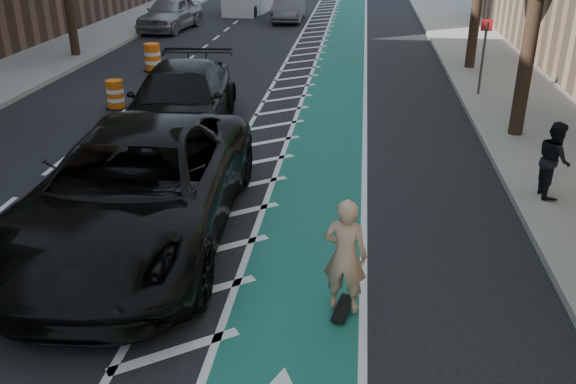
# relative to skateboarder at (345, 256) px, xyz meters

# --- Properties ---
(ground) EXTENTS (120.00, 120.00, 0.00)m
(ground) POSITION_rel_skateboarder_xyz_m (-3.70, 0.25, -0.97)
(ground) COLOR black
(ground) RESTS_ON ground
(bike_lane) EXTENTS (2.00, 90.00, 0.01)m
(bike_lane) POSITION_rel_skateboarder_xyz_m (-0.70, 10.25, -0.96)
(bike_lane) COLOR #185447
(bike_lane) RESTS_ON ground
(buffer_strip) EXTENTS (1.40, 90.00, 0.01)m
(buffer_strip) POSITION_rel_skateboarder_xyz_m (-2.20, 10.25, -0.96)
(buffer_strip) COLOR silver
(buffer_strip) RESTS_ON ground
(sidewalk_right) EXTENTS (5.00, 90.00, 0.15)m
(sidewalk_right) POSITION_rel_skateboarder_xyz_m (5.80, 10.25, -0.89)
(sidewalk_right) COLOR gray
(sidewalk_right) RESTS_ON ground
(curb_right) EXTENTS (0.12, 90.00, 0.16)m
(curb_right) POSITION_rel_skateboarder_xyz_m (3.35, 10.25, -0.89)
(curb_right) COLOR gray
(curb_right) RESTS_ON ground
(curb_left) EXTENTS (0.12, 90.00, 0.16)m
(curb_left) POSITION_rel_skateboarder_xyz_m (-10.75, 10.25, -0.89)
(curb_left) COLOR gray
(curb_left) RESTS_ON ground
(sign_post) EXTENTS (0.35, 0.08, 2.47)m
(sign_post) POSITION_rel_skateboarder_xyz_m (3.90, 12.25, 0.38)
(sign_post) COLOR #4C4C4C
(sign_post) RESTS_ON ground
(skateboard) EXTENTS (0.34, 0.74, 0.10)m
(skateboard) POSITION_rel_skateboarder_xyz_m (0.00, -0.00, -0.89)
(skateboard) COLOR black
(skateboard) RESTS_ON ground
(skateboarder) EXTENTS (0.70, 0.53, 1.74)m
(skateboarder) POSITION_rel_skateboarder_xyz_m (0.00, 0.00, 0.00)
(skateboarder) COLOR tan
(skateboarder) RESTS_ON skateboard
(suv_near) EXTENTS (3.59, 7.28, 1.98)m
(suv_near) POSITION_rel_skateboarder_xyz_m (-3.70, 1.88, 0.02)
(suv_near) COLOR black
(suv_near) RESTS_ON ground
(suv_far) EXTENTS (2.95, 6.25, 1.76)m
(suv_far) POSITION_rel_skateboarder_xyz_m (-4.59, 7.75, -0.09)
(suv_far) COLOR black
(suv_far) RESTS_ON ground
(car_silver) EXTENTS (2.60, 5.17, 1.69)m
(car_silver) POSITION_rel_skateboarder_xyz_m (-9.70, 23.79, -0.12)
(car_silver) COLOR #939398
(car_silver) RESTS_ON ground
(car_grey) EXTENTS (1.63, 4.50, 1.47)m
(car_grey) POSITION_rel_skateboarder_xyz_m (-4.03, 27.59, -0.23)
(car_grey) COLOR #57575C
(car_grey) RESTS_ON ground
(pedestrian) EXTENTS (0.61, 0.77, 1.55)m
(pedestrian) POSITION_rel_skateboarder_xyz_m (4.00, 4.35, -0.04)
(pedestrian) COLOR black
(pedestrian) RESTS_ON sidewalk_right
(barrel_a) EXTENTS (0.66, 0.66, 0.90)m
(barrel_a) POSITION_rel_skateboarder_xyz_m (-5.90, 9.25, -0.54)
(barrel_a) COLOR #ED430C
(barrel_a) RESTS_ON ground
(barrel_b) EXTENTS (0.64, 0.64, 0.87)m
(barrel_b) POSITION_rel_skateboarder_xyz_m (-7.22, 9.75, -0.56)
(barrel_b) COLOR #E25F0B
(barrel_b) RESTS_ON ground
(barrel_c) EXTENTS (0.75, 0.75, 1.02)m
(barrel_c) POSITION_rel_skateboarder_xyz_m (-7.70, 14.75, -0.49)
(barrel_c) COLOR #FC600D
(barrel_c) RESTS_ON ground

